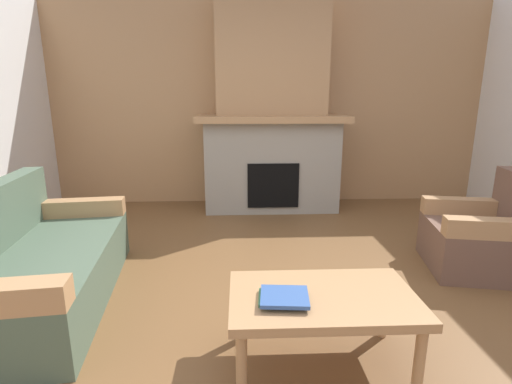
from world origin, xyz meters
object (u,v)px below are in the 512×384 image
Objects in this scene: fireplace at (271,120)px; armchair at (483,237)px; coffee_table at (323,303)px; couch at (37,266)px.

armchair is at bearing -50.87° from fireplace.
fireplace is 2.70× the size of coffee_table.
couch is 2.04m from coffee_table.
fireplace is at bearing 52.40° from couch.
couch is 2.12× the size of armchair.
couch is (-1.87, -2.43, -0.88)m from fireplace.
couch is at bearing 158.36° from coffee_table.
coffee_table is (-1.63, -1.15, 0.08)m from armchair.
fireplace is at bearing 129.13° from armchair.
fireplace is at bearing 90.40° from coffee_table.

